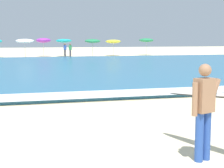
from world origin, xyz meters
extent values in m
plane|color=beige|center=(0.00, 0.00, 0.00)|extent=(160.00, 160.00, 0.00)
cube|color=teal|center=(0.00, 19.57, 0.07)|extent=(120.00, 28.00, 0.14)
cube|color=white|center=(0.00, 6.17, 0.15)|extent=(120.00, 1.66, 0.01)
cylinder|color=#284CA3|center=(3.17, -0.88, 0.44)|extent=(0.15, 0.15, 0.88)
cylinder|color=#284CA3|center=(3.35, -0.82, 0.44)|extent=(0.15, 0.15, 0.88)
cube|color=#9E7051|center=(3.26, -0.85, 1.18)|extent=(0.39, 0.32, 0.60)
sphere|color=#9E7051|center=(3.26, -0.85, 1.62)|extent=(0.22, 0.22, 0.22)
cylinder|color=#9E7051|center=(3.04, -0.93, 1.13)|extent=(0.10, 0.10, 0.58)
cylinder|color=#9E7051|center=(3.51, -0.74, 1.20)|extent=(0.33, 0.20, 0.51)
ellipsoid|color=white|center=(3.73, -0.69, 1.13)|extent=(1.12, 2.59, 0.32)
ellipsoid|color=black|center=(3.73, -0.69, 1.11)|extent=(1.18, 2.70, 0.28)
cylinder|color=beige|center=(0.98, 34.66, 0.92)|extent=(0.05, 0.05, 1.83)
ellipsoid|color=white|center=(0.98, 34.66, 1.89)|extent=(2.02, 2.05, 0.59)
cylinder|color=beige|center=(3.20, 37.12, 0.92)|extent=(0.05, 0.05, 1.85)
ellipsoid|color=purple|center=(3.20, 37.12, 1.93)|extent=(1.75, 1.76, 0.59)
cylinder|color=beige|center=(5.56, 36.45, 0.91)|extent=(0.05, 0.05, 1.82)
ellipsoid|color=#19ADB2|center=(5.56, 36.45, 1.88)|extent=(1.91, 1.92, 0.48)
cylinder|color=beige|center=(8.75, 34.98, 0.90)|extent=(0.05, 0.05, 1.79)
ellipsoid|color=#23844C|center=(8.75, 34.98, 1.86)|extent=(1.85, 1.87, 0.56)
cylinder|color=beige|center=(11.67, 36.42, 0.86)|extent=(0.05, 0.05, 1.72)
ellipsoid|color=yellow|center=(11.67, 36.42, 1.79)|extent=(1.88, 1.89, 0.44)
cylinder|color=beige|center=(16.25, 37.02, 0.93)|extent=(0.05, 0.05, 1.87)
ellipsoid|color=#23844C|center=(16.25, 37.02, 1.94)|extent=(1.86, 1.87, 0.55)
cylinder|color=#383842|center=(5.57, 35.58, 0.42)|extent=(0.20, 0.20, 0.84)
cube|color=#2D4CA5|center=(5.57, 35.58, 1.11)|extent=(0.32, 0.20, 0.54)
sphere|color=brown|center=(5.57, 35.58, 1.48)|extent=(0.20, 0.20, 0.20)
cylinder|color=#383842|center=(6.04, 34.59, 0.42)|extent=(0.20, 0.20, 0.84)
cube|color=#338C4C|center=(6.04, 34.59, 1.11)|extent=(0.32, 0.20, 0.54)
sphere|color=brown|center=(6.04, 34.59, 1.48)|extent=(0.20, 0.20, 0.20)
camera|label=1|loc=(0.14, -6.35, 2.16)|focal=57.01mm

